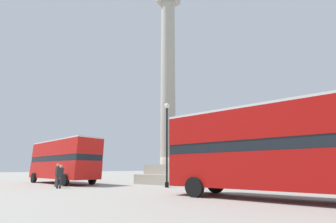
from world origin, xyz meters
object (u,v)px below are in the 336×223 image
(street_lamp, at_px, (167,137))
(pedestrian_near_lamp, at_px, (60,175))
(monument_column, at_px, (168,105))
(pedestrian_by_plinth, at_px, (57,173))
(equestrian_statue, at_px, (283,163))
(bus_a, at_px, (274,147))
(bus_b, at_px, (63,159))

(street_lamp, relative_size, pedestrian_near_lamp, 4.04)
(monument_column, distance_m, pedestrian_by_plinth, 12.16)
(pedestrian_near_lamp, bearing_deg, street_lamp, 21.55)
(equestrian_statue, distance_m, pedestrian_by_plinth, 19.90)
(bus_a, xyz_separation_m, equestrian_statue, (-1.88, 11.66, -0.54))
(equestrian_statue, distance_m, street_lamp, 11.37)
(pedestrian_near_lamp, bearing_deg, bus_b, 127.82)
(pedestrian_by_plinth, bearing_deg, pedestrian_near_lamp, -12.08)
(equestrian_statue, bearing_deg, pedestrian_near_lamp, -163.21)
(monument_column, height_order, pedestrian_near_lamp, monument_column)
(bus_a, bearing_deg, pedestrian_near_lamp, -169.38)
(bus_b, bearing_deg, street_lamp, 16.76)
(equestrian_statue, height_order, pedestrian_by_plinth, equestrian_statue)
(bus_b, bearing_deg, pedestrian_near_lamp, -25.38)
(bus_b, height_order, equestrian_statue, equestrian_statue)
(equestrian_statue, xyz_separation_m, street_lamp, (-6.83, -8.86, 2.03))
(monument_column, height_order, pedestrian_by_plinth, monument_column)
(monument_column, distance_m, pedestrian_near_lamp, 12.17)
(bus_b, xyz_separation_m, equestrian_statue, (18.10, 11.41, -0.42))
(bus_a, height_order, pedestrian_near_lamp, bus_a)
(bus_b, height_order, pedestrian_by_plinth, bus_b)
(equestrian_statue, relative_size, pedestrian_by_plinth, 3.44)
(equestrian_statue, bearing_deg, bus_b, -179.99)
(street_lamp, bearing_deg, equestrian_statue, 52.38)
(monument_column, xyz_separation_m, pedestrian_by_plinth, (-4.68, -8.76, -7.02))
(pedestrian_by_plinth, bearing_deg, bus_b, 156.45)
(monument_column, bearing_deg, bus_b, -143.71)
(bus_b, bearing_deg, bus_a, 3.31)
(monument_column, relative_size, bus_a, 2.10)
(monument_column, relative_size, equestrian_statue, 3.62)
(bus_a, relative_size, pedestrian_near_lamp, 6.38)
(monument_column, relative_size, pedestrian_near_lamp, 13.37)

